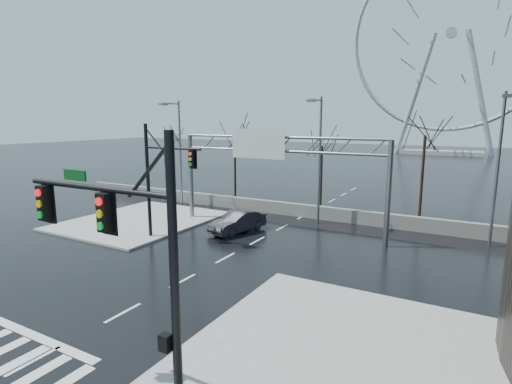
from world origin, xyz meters
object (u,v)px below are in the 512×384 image
Objects in this scene: signal_mast_near at (133,250)px; ferris_wheel at (451,41)px; signal_mast_far at (160,171)px; car at (238,222)px; sign_gantry at (272,162)px.

signal_mast_near is 0.16× the size of ferris_wheel.
signal_mast_far is 1.70× the size of car.
signal_mast_far is at bearing -132.47° from sign_gantry.
sign_gantry reaches higher than car.
ferris_wheel is at bearing 98.12° from car.
car is (-1.98, -1.72, -4.41)m from sign_gantry.
ferris_wheel reaches higher than car.
signal_mast_near is 1.00× the size of signal_mast_far.
signal_mast_near and signal_mast_far have the same top height.
signal_mast_far is 6.87m from car.
car is (3.51, 4.28, -4.06)m from signal_mast_far.
signal_mast_far is 8.14m from sign_gantry.
signal_mast_near is at bearing -89.92° from ferris_wheel.
sign_gantry is at bearing 54.20° from car.
car is at bearing 50.64° from signal_mast_far.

